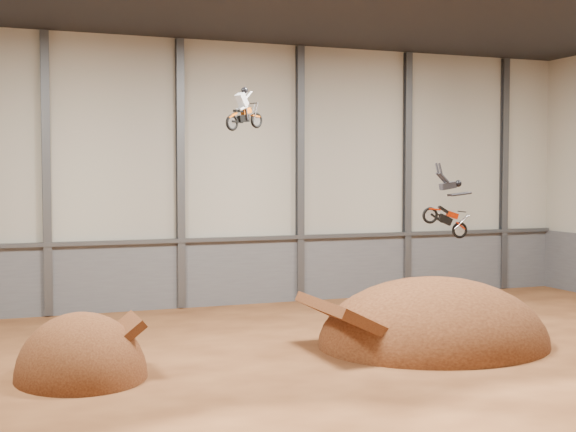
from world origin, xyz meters
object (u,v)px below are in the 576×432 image
at_px(takeoff_ramp, 81,378).
at_px(landing_ramp, 433,345).
at_px(fmx_rider_a, 245,107).
at_px(fmx_rider_b, 442,201).

bearing_deg(takeoff_ramp, landing_ramp, 1.11).
height_order(landing_ramp, fmx_rider_a, fmx_rider_a).
bearing_deg(landing_ramp, takeoff_ramp, -178.89).
distance_m(landing_ramp, fmx_rider_a, 12.35).
bearing_deg(takeoff_ramp, fmx_rider_b, 2.73).
relative_size(landing_ramp, fmx_rider_b, 3.37).
distance_m(takeoff_ramp, fmx_rider_a, 11.90).
relative_size(takeoff_ramp, landing_ramp, 0.54).
bearing_deg(fmx_rider_a, takeoff_ramp, 170.54).
xyz_separation_m(landing_ramp, fmx_rider_a, (-7.48, 1.86, 9.65)).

